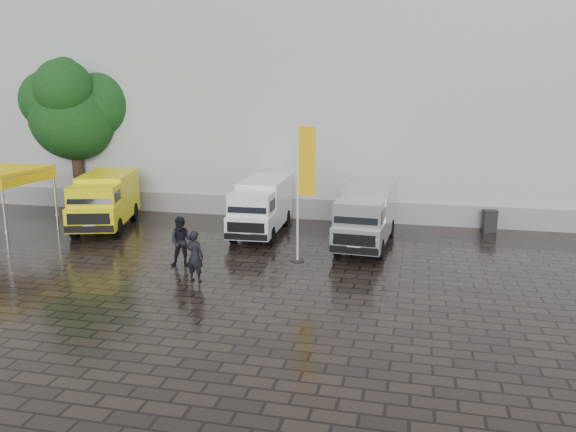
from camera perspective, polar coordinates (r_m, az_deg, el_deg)
name	(u,v)px	position (r m, az deg, el deg)	size (l,w,h in m)	color
ground	(278,269)	(19.77, -1.06, -5.37)	(120.00, 120.00, 0.00)	black
exhibition_hall	(376,93)	(34.34, 8.90, 12.27)	(44.00, 16.00, 12.00)	silver
hall_plinth	(359,211)	(26.91, 7.21, 0.48)	(44.00, 0.15, 1.00)	gray
van_yellow	(105,202)	(26.57, -18.09, 1.36)	(2.02, 5.24, 2.42)	#FFF20D
van_white	(262,208)	(24.35, -2.71, 0.85)	(1.77, 5.31, 2.30)	white
van_silver	(366,217)	(22.62, 7.96, -0.11)	(1.80, 5.40, 2.34)	silver
flagpole	(303,184)	(19.97, 1.51, 3.24)	(0.88, 0.50, 5.10)	black
tree	(73,111)	(31.29, -20.97, 9.93)	(4.42, 4.42, 7.94)	black
wheelie_bin	(490,221)	(26.36, 19.80, -0.46)	(0.59, 0.59, 0.97)	black
person_front	(195,256)	(18.49, -9.45, -4.04)	(0.63, 0.41, 1.72)	black
person_tent	(182,242)	(20.16, -10.73, -2.58)	(0.87, 0.68, 1.80)	black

